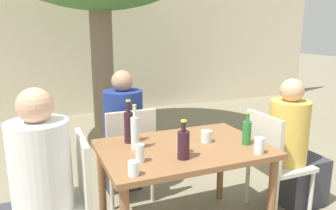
# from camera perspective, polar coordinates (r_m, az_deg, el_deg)

# --- Properties ---
(cafe_building_wall) EXTENTS (10.00, 0.08, 2.80)m
(cafe_building_wall) POSITION_cam_1_polar(r_m,az_deg,el_deg) (6.25, -13.68, 11.26)
(cafe_building_wall) COLOR beige
(cafe_building_wall) RESTS_ON ground_plane
(dining_table_front) EXTENTS (1.22, 0.83, 0.72)m
(dining_table_front) POSITION_cam_1_polar(r_m,az_deg,el_deg) (2.48, 2.68, -9.16)
(dining_table_front) COLOR brown
(dining_table_front) RESTS_ON ground_plane
(patio_chair_0) EXTENTS (0.44, 0.44, 0.89)m
(patio_chair_0) POSITION_cam_1_polar(r_m,az_deg,el_deg) (2.34, -17.08, -14.78)
(patio_chair_0) COLOR beige
(patio_chair_0) RESTS_ON ground_plane
(patio_chair_1) EXTENTS (0.44, 0.44, 0.89)m
(patio_chair_1) POSITION_cam_1_polar(r_m,az_deg,el_deg) (2.97, 17.76, -8.71)
(patio_chair_1) COLOR beige
(patio_chair_1) RESTS_ON ground_plane
(patio_chair_2) EXTENTS (0.44, 0.44, 0.89)m
(patio_chair_2) POSITION_cam_1_polar(r_m,az_deg,el_deg) (3.02, -6.89, -7.76)
(patio_chair_2) COLOR beige
(patio_chair_2) RESTS_ON ground_plane
(person_seated_0) EXTENTS (0.59, 0.38, 1.23)m
(person_seated_0) POSITION_cam_1_polar(r_m,az_deg,el_deg) (2.31, -22.91, -13.99)
(person_seated_0) COLOR #383842
(person_seated_0) RESTS_ON ground_plane
(person_seated_1) EXTENTS (0.57, 0.33, 1.17)m
(person_seated_1) POSITION_cam_1_polar(r_m,az_deg,el_deg) (3.11, 21.14, -7.56)
(person_seated_1) COLOR #383842
(person_seated_1) RESTS_ON ground_plane
(person_seated_2) EXTENTS (0.36, 0.58, 1.21)m
(person_seated_2) POSITION_cam_1_polar(r_m,az_deg,el_deg) (3.21, -8.03, -5.65)
(person_seated_2) COLOR #383842
(person_seated_2) RESTS_ON ground_plane
(wine_bottle_0) EXTENTS (0.08, 0.08, 0.27)m
(wine_bottle_0) POSITION_cam_1_polar(r_m,az_deg,el_deg) (2.20, 2.71, -6.77)
(wine_bottle_0) COLOR #331923
(wine_bottle_0) RESTS_ON dining_table_front
(wine_bottle_1) EXTENTS (0.07, 0.07, 0.33)m
(wine_bottle_1) POSITION_cam_1_polar(r_m,az_deg,el_deg) (2.51, -6.83, -3.68)
(wine_bottle_1) COLOR #331923
(wine_bottle_1) RESTS_ON dining_table_front
(water_bottle_2) EXTENTS (0.06, 0.06, 0.33)m
(water_bottle_2) POSITION_cam_1_polar(r_m,az_deg,el_deg) (2.37, -5.77, -4.71)
(water_bottle_2) COLOR silver
(water_bottle_2) RESTS_ON dining_table_front
(green_bottle_3) EXTENTS (0.07, 0.07, 0.25)m
(green_bottle_3) POSITION_cam_1_polar(r_m,az_deg,el_deg) (2.53, 13.57, -4.58)
(green_bottle_3) COLOR #287A38
(green_bottle_3) RESTS_ON dining_table_front
(drinking_glass_0) EXTENTS (0.07, 0.07, 0.12)m
(drinking_glass_0) POSITION_cam_1_polar(r_m,az_deg,el_deg) (2.38, 15.56, -6.81)
(drinking_glass_0) COLOR white
(drinking_glass_0) RESTS_ON dining_table_front
(drinking_glass_1) EXTENTS (0.08, 0.08, 0.09)m
(drinking_glass_1) POSITION_cam_1_polar(r_m,az_deg,el_deg) (2.54, 6.67, -5.45)
(drinking_glass_1) COLOR silver
(drinking_glass_1) RESTS_ON dining_table_front
(drinking_glass_2) EXTENTS (0.07, 0.07, 0.09)m
(drinking_glass_2) POSITION_cam_1_polar(r_m,az_deg,el_deg) (1.98, -6.03, -10.95)
(drinking_glass_2) COLOR white
(drinking_glass_2) RESTS_ON dining_table_front
(drinking_glass_3) EXTENTS (0.06, 0.06, 0.12)m
(drinking_glass_3) POSITION_cam_1_polar(r_m,az_deg,el_deg) (2.16, -4.91, -8.39)
(drinking_glass_3) COLOR silver
(drinking_glass_3) RESTS_ON dining_table_front
(drinking_glass_4) EXTENTS (0.07, 0.07, 0.13)m
(drinking_glass_4) POSITION_cam_1_polar(r_m,az_deg,el_deg) (2.30, 2.46, -6.89)
(drinking_glass_4) COLOR silver
(drinking_glass_4) RESTS_ON dining_table_front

